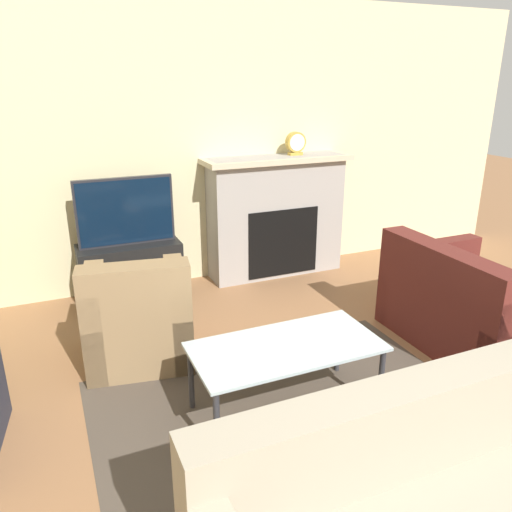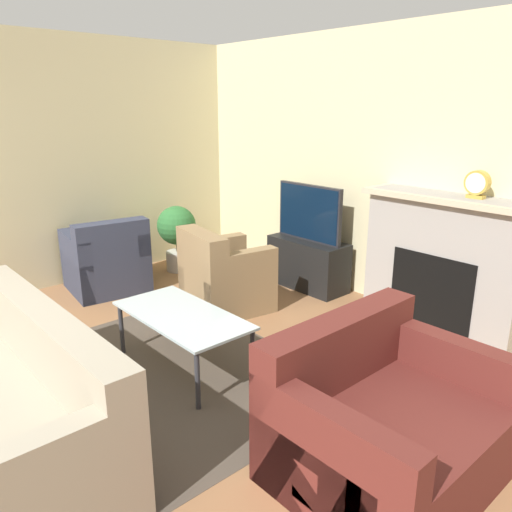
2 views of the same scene
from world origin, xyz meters
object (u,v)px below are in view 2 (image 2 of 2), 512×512
at_px(armchair_accent, 224,280).
at_px(potted_plant, 177,231).
at_px(coffee_table, 182,319).
at_px(tv, 309,213).
at_px(mantel_clock, 477,184).
at_px(couch_loveseat, 385,424).
at_px(couch_sectional, 4,405).
at_px(armchair_by_window, 107,264).

distance_m(armchair_accent, potted_plant, 1.38).
height_order(armchair_accent, coffee_table, armchair_accent).
bearing_deg(tv, mantel_clock, 3.16).
bearing_deg(tv, potted_plant, -152.78).
distance_m(armchair_accent, coffee_table, 1.20).
relative_size(couch_loveseat, coffee_table, 1.06).
xyz_separation_m(coffee_table, mantel_clock, (1.16, 2.14, 0.94)).
height_order(couch_loveseat, potted_plant, couch_loveseat).
relative_size(couch_sectional, coffee_table, 1.81).
bearing_deg(couch_sectional, armchair_accent, 109.78).
bearing_deg(couch_loveseat, coffee_table, 96.28).
xyz_separation_m(couch_sectional, mantel_clock, (1.05, 3.46, 1.06)).
bearing_deg(couch_sectional, couch_loveseat, 43.38).
distance_m(couch_sectional, coffee_table, 1.33).
relative_size(couch_loveseat, armchair_accent, 1.44).
height_order(armchair_by_window, coffee_table, armchair_by_window).
distance_m(couch_sectional, mantel_clock, 3.77).
height_order(tv, armchair_by_window, tv).
bearing_deg(armchair_accent, mantel_clock, -138.27).
bearing_deg(tv, couch_sectional, -78.49).
bearing_deg(coffee_table, armchair_accent, 126.57).
height_order(coffee_table, mantel_clock, mantel_clock).
bearing_deg(tv, couch_loveseat, -39.23).
height_order(armchair_by_window, mantel_clock, mantel_clock).
xyz_separation_m(tv, armchair_by_window, (-1.40, -1.71, -0.55)).
distance_m(coffee_table, mantel_clock, 2.61).
height_order(armchair_accent, mantel_clock, mantel_clock).
relative_size(armchair_by_window, mantel_clock, 3.77).
distance_m(tv, coffee_table, 2.17).
xyz_separation_m(armchair_by_window, mantel_clock, (3.13, 1.81, 1.05)).
height_order(couch_loveseat, mantel_clock, mantel_clock).
relative_size(tv, couch_loveseat, 0.70).
relative_size(tv, coffee_table, 0.74).
height_order(couch_sectional, armchair_by_window, same).
distance_m(couch_loveseat, mantel_clock, 2.29).
xyz_separation_m(couch_sectional, potted_plant, (-2.15, 2.61, 0.21)).
bearing_deg(mantel_clock, potted_plant, -165.13).
bearing_deg(potted_plant, coffee_table, -32.27).
xyz_separation_m(armchair_by_window, coffee_table, (1.98, -0.33, 0.10)).
relative_size(armchair_accent, coffee_table, 0.74).
height_order(tv, potted_plant, tv).
height_order(couch_sectional, coffee_table, couch_sectional).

